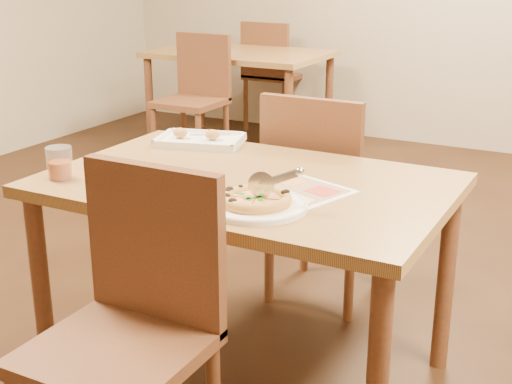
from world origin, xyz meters
The scene contains 12 objects.
dining_table centered at (0.00, 0.00, 0.63)m, with size 1.30×0.85×0.72m.
chair_near centered at (0.00, -0.60, 0.57)m, with size 0.42×0.42×0.47m.
chair_far centered at (0.00, 0.60, 0.57)m, with size 0.42×0.42×0.47m.
bg_table centered at (-1.60, 2.80, 0.63)m, with size 1.30×0.85×0.72m.
bg_chair_near centered at (-1.60, 2.20, 0.57)m, with size 0.42×0.42×0.47m.
bg_chair_far centered at (-1.60, 3.30, 0.57)m, with size 0.42×0.42×0.47m.
plate centered at (0.16, -0.23, 0.73)m, with size 0.30×0.30×0.02m, color white.
pizza centered at (0.16, -0.23, 0.75)m, with size 0.21×0.21×0.03m.
pizza_cutter centered at (0.20, -0.20, 0.80)m, with size 0.14×0.07×0.09m.
appetizer_tray centered at (-0.38, 0.31, 0.73)m, with size 0.37×0.30×0.06m.
glass_tumbler centered at (-0.54, -0.28, 0.77)m, with size 0.08×0.08×0.11m.
menu centered at (0.17, -0.10, 0.72)m, with size 0.29×0.41×0.01m, color white.
Camera 1 is at (1.07, -1.94, 1.42)m, focal length 50.00 mm.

